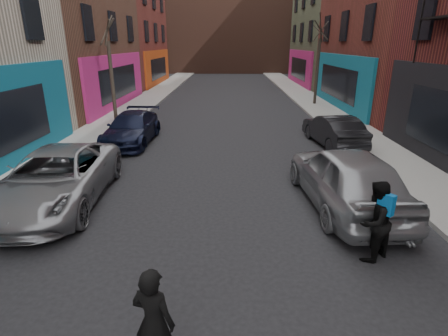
{
  "coord_description": "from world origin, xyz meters",
  "views": [
    {
      "loc": [
        0.1,
        -1.13,
        4.2
      ],
      "look_at": [
        -0.01,
        6.11,
        1.6
      ],
      "focal_mm": 28.0,
      "sensor_mm": 36.0,
      "label": 1
    }
  ],
  "objects_px": {
    "parked_right_far": "(345,177)",
    "pedestrian": "(374,221)",
    "tree_right_far": "(319,53)",
    "parked_left_end": "(132,128)",
    "parked_left_far": "(56,178)",
    "skateboarder": "(154,323)",
    "parked_right_end": "(333,130)",
    "tree_left_far": "(110,59)"
  },
  "relations": [
    {
      "from": "parked_right_far",
      "to": "pedestrian",
      "type": "xyz_separation_m",
      "value": [
        -0.2,
        -2.47,
        0.01
      ]
    },
    {
      "from": "tree_right_far",
      "to": "parked_left_end",
      "type": "relative_size",
      "value": 1.5
    },
    {
      "from": "parked_left_far",
      "to": "skateboarder",
      "type": "relative_size",
      "value": 3.37
    },
    {
      "from": "parked_left_far",
      "to": "parked_right_end",
      "type": "distance_m",
      "value": 10.98
    },
    {
      "from": "tree_right_far",
      "to": "parked_right_end",
      "type": "relative_size",
      "value": 1.7
    },
    {
      "from": "parked_left_far",
      "to": "pedestrian",
      "type": "relative_size",
      "value": 3.12
    },
    {
      "from": "parked_right_end",
      "to": "parked_right_far",
      "type": "bearing_deg",
      "value": 69.05
    },
    {
      "from": "parked_right_end",
      "to": "pedestrian",
      "type": "distance_m",
      "value": 8.7
    },
    {
      "from": "parked_right_far",
      "to": "pedestrian",
      "type": "relative_size",
      "value": 2.92
    },
    {
      "from": "tree_left_far",
      "to": "parked_left_end",
      "type": "bearing_deg",
      "value": -64.07
    },
    {
      "from": "parked_left_far",
      "to": "parked_right_far",
      "type": "relative_size",
      "value": 1.07
    },
    {
      "from": "tree_left_far",
      "to": "skateboarder",
      "type": "height_order",
      "value": "tree_left_far"
    },
    {
      "from": "pedestrian",
      "to": "tree_left_far",
      "type": "bearing_deg",
      "value": -90.68
    },
    {
      "from": "pedestrian",
      "to": "parked_right_far",
      "type": "bearing_deg",
      "value": -130.73
    },
    {
      "from": "parked_left_end",
      "to": "pedestrian",
      "type": "distance_m",
      "value": 11.36
    },
    {
      "from": "skateboarder",
      "to": "parked_right_far",
      "type": "bearing_deg",
      "value": -109.64
    },
    {
      "from": "tree_right_far",
      "to": "pedestrian",
      "type": "bearing_deg",
      "value": -99.6
    },
    {
      "from": "parked_left_far",
      "to": "pedestrian",
      "type": "distance_m",
      "value": 8.02
    },
    {
      "from": "tree_right_far",
      "to": "parked_left_end",
      "type": "height_order",
      "value": "tree_right_far"
    },
    {
      "from": "skateboarder",
      "to": "tree_right_far",
      "type": "bearing_deg",
      "value": -89.95
    },
    {
      "from": "tree_left_far",
      "to": "parked_right_far",
      "type": "bearing_deg",
      "value": -48.03
    },
    {
      "from": "tree_right_far",
      "to": "parked_right_far",
      "type": "xyz_separation_m",
      "value": [
        -3.0,
        -16.45,
        -2.68
      ]
    },
    {
      "from": "parked_left_end",
      "to": "tree_right_far",
      "type": "bearing_deg",
      "value": 45.66
    },
    {
      "from": "tree_left_far",
      "to": "tree_right_far",
      "type": "bearing_deg",
      "value": 25.82
    },
    {
      "from": "parked_left_far",
      "to": "parked_right_end",
      "type": "relative_size",
      "value": 1.32
    },
    {
      "from": "parked_left_far",
      "to": "parked_left_end",
      "type": "height_order",
      "value": "parked_left_far"
    },
    {
      "from": "parked_left_far",
      "to": "parked_left_end",
      "type": "distance_m",
      "value": 6.24
    },
    {
      "from": "tree_left_far",
      "to": "parked_right_far",
      "type": "distance_m",
      "value": 14.28
    },
    {
      "from": "parked_left_far",
      "to": "parked_right_far",
      "type": "bearing_deg",
      "value": -4.05
    },
    {
      "from": "parked_right_far",
      "to": "parked_left_end",
      "type": "bearing_deg",
      "value": -45.05
    },
    {
      "from": "tree_right_far",
      "to": "parked_left_far",
      "type": "distance_m",
      "value": 19.8
    },
    {
      "from": "parked_left_end",
      "to": "tree_left_far",
      "type": "bearing_deg",
      "value": 117.33
    },
    {
      "from": "parked_right_far",
      "to": "pedestrian",
      "type": "bearing_deg",
      "value": 80.9
    },
    {
      "from": "tree_right_far",
      "to": "tree_left_far",
      "type": "bearing_deg",
      "value": -154.18
    },
    {
      "from": "parked_right_end",
      "to": "pedestrian",
      "type": "relative_size",
      "value": 2.36
    },
    {
      "from": "parked_left_far",
      "to": "parked_left_end",
      "type": "relative_size",
      "value": 1.17
    },
    {
      "from": "tree_right_far",
      "to": "skateboarder",
      "type": "distance_m",
      "value": 22.94
    },
    {
      "from": "parked_right_far",
      "to": "parked_right_end",
      "type": "height_order",
      "value": "parked_right_far"
    },
    {
      "from": "parked_left_end",
      "to": "parked_right_end",
      "type": "bearing_deg",
      "value": -0.15
    },
    {
      "from": "parked_right_end",
      "to": "skateboarder",
      "type": "relative_size",
      "value": 2.55
    },
    {
      "from": "parked_left_far",
      "to": "tree_right_far",
      "type": "bearing_deg",
      "value": 53.2
    },
    {
      "from": "tree_left_far",
      "to": "parked_left_far",
      "type": "xyz_separation_m",
      "value": [
        1.6,
        -10.36,
        -2.64
      ]
    }
  ]
}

